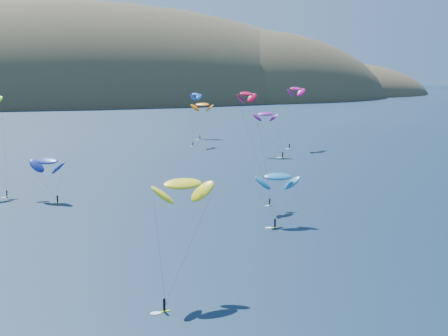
% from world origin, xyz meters
% --- Properties ---
extents(island, '(730.00, 300.00, 210.00)m').
position_xyz_m(island, '(39.40, 562.36, -10.74)').
color(island, '#3D3526').
rests_on(island, ground).
extents(kitesurfer_2, '(10.55, 11.52, 18.36)m').
position_xyz_m(kitesurfer_2, '(-8.67, 29.53, 15.77)').
color(kitesurfer_2, '#96C415').
rests_on(kitesurfer_2, ground).
extents(kitesurfer_4, '(7.89, 9.75, 23.04)m').
position_xyz_m(kitesurfer_4, '(38.69, 192.46, 20.83)').
color(kitesurfer_4, '#96C415').
rests_on(kitesurfer_4, ground).
extents(kitesurfer_5, '(9.70, 8.11, 12.26)m').
position_xyz_m(kitesurfer_5, '(19.98, 61.63, 9.75)').
color(kitesurfer_5, '#96C415').
rests_on(kitesurfer_5, ground).
extents(kitesurfer_6, '(9.60, 12.47, 17.61)m').
position_xyz_m(kitesurfer_6, '(54.53, 154.60, 15.13)').
color(kitesurfer_6, '#96C415').
rests_on(kitesurfer_6, ground).
extents(kitesurfer_8, '(11.15, 9.00, 26.26)m').
position_xyz_m(kitesurfer_8, '(74.53, 172.06, 23.39)').
color(kitesurfer_8, '#96C415').
rests_on(kitesurfer_8, ground).
extents(kitesurfer_9, '(7.69, 11.80, 27.98)m').
position_xyz_m(kitesurfer_9, '(21.45, 84.78, 25.93)').
color(kitesurfer_9, '#96C415').
rests_on(kitesurfer_9, ground).
extents(kitesurfer_10, '(10.34, 12.14, 12.37)m').
position_xyz_m(kitesurfer_10, '(-24.98, 100.55, 9.55)').
color(kitesurfer_10, '#96C415').
rests_on(kitesurfer_10, ground).
extents(kitesurfer_11, '(10.95, 13.82, 17.84)m').
position_xyz_m(kitesurfer_11, '(48.43, 216.56, 15.01)').
color(kitesurfer_11, '#96C415').
rests_on(kitesurfer_11, ground).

